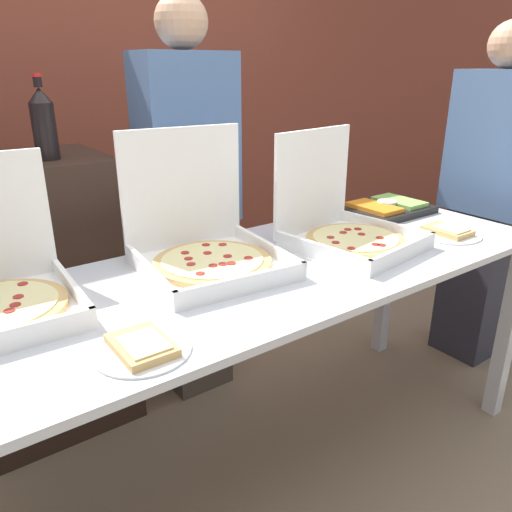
# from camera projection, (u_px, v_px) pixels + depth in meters

# --- Properties ---
(ground_plane) EXTENTS (16.00, 16.00, 0.00)m
(ground_plane) POSITION_uv_depth(u_px,v_px,m) (256.00, 472.00, 1.93)
(ground_plane) COLOR #847056
(brick_wall_behind) EXTENTS (10.00, 0.06, 2.80)m
(brick_wall_behind) POSITION_uv_depth(u_px,v_px,m) (72.00, 79.00, 2.71)
(brick_wall_behind) COLOR brown
(brick_wall_behind) RESTS_ON ground_plane
(buffet_table) EXTENTS (2.27, 0.76, 0.85)m
(buffet_table) POSITION_uv_depth(u_px,v_px,m) (256.00, 299.00, 1.66)
(buffet_table) COLOR silver
(buffet_table) RESTS_ON ground_plane
(pizza_box_far_left) EXTENTS (0.48, 0.49, 0.43)m
(pizza_box_far_left) POSITION_uv_depth(u_px,v_px,m) (205.00, 243.00, 1.64)
(pizza_box_far_left) COLOR white
(pizza_box_far_left) RESTS_ON buffet_table
(pizza_box_far_right) EXTENTS (0.46, 0.48, 0.41)m
(pizza_box_far_right) POSITION_uv_depth(u_px,v_px,m) (344.00, 225.00, 1.83)
(pizza_box_far_right) COLOR white
(pizza_box_far_right) RESTS_ON buffet_table
(paper_plate_front_left) EXTENTS (0.26, 0.26, 0.03)m
(paper_plate_front_left) POSITION_uv_depth(u_px,v_px,m) (447.00, 232.00, 1.96)
(paper_plate_front_left) COLOR white
(paper_plate_front_left) RESTS_ON buffet_table
(paper_plate_front_right) EXTENTS (0.23, 0.23, 0.03)m
(paper_plate_front_right) POSITION_uv_depth(u_px,v_px,m) (142.00, 347.00, 1.16)
(paper_plate_front_right) COLOR white
(paper_plate_front_right) RESTS_ON buffet_table
(veggie_tray) EXTENTS (0.38, 0.29, 0.05)m
(veggie_tray) POSITION_uv_depth(u_px,v_px,m) (386.00, 208.00, 2.25)
(veggie_tray) COLOR black
(veggie_tray) RESTS_ON buffet_table
(sideboard_podium) EXTENTS (0.62, 0.51, 1.15)m
(sideboard_podium) POSITION_uv_depth(u_px,v_px,m) (40.00, 298.00, 2.06)
(sideboard_podium) COLOR black
(sideboard_podium) RESTS_ON ground_plane
(soda_bottle) EXTENTS (0.08, 0.08, 0.30)m
(soda_bottle) POSITION_uv_depth(u_px,v_px,m) (44.00, 123.00, 1.79)
(soda_bottle) COLOR black
(soda_bottle) RESTS_ON sideboard_podium
(person_guest_plaid) EXTENTS (0.40, 0.22, 1.73)m
(person_guest_plaid) POSITION_uv_depth(u_px,v_px,m) (190.00, 204.00, 2.16)
(person_guest_plaid) COLOR #473D33
(person_guest_plaid) RESTS_ON ground_plane
(person_guest_cap) EXTENTS (0.22, 0.40, 1.66)m
(person_guest_cap) POSITION_uv_depth(u_px,v_px,m) (486.00, 197.00, 2.44)
(person_guest_cap) COLOR #2D2D38
(person_guest_cap) RESTS_ON ground_plane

